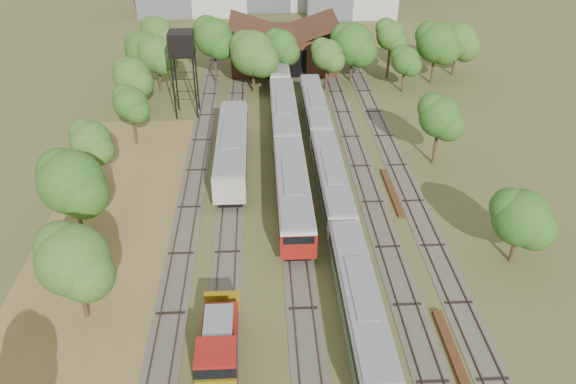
{
  "coord_description": "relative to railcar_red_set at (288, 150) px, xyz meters",
  "views": [
    {
      "loc": [
        -4.78,
        -28.23,
        30.08
      ],
      "look_at": [
        -2.47,
        16.05,
        2.5
      ],
      "focal_mm": 35.0,
      "sensor_mm": 36.0,
      "label": 1
    }
  ],
  "objects": [
    {
      "name": "tree_band_right",
      "position": [
        17.18,
        -2.49,
        2.84
      ],
      "size": [
        6.48,
        42.58,
        7.81
      ],
      "color": "#382616",
      "rests_on": "ground"
    },
    {
      "name": "maintenance_shed",
      "position": [
        1.0,
        32.6,
        0.9
      ],
      "size": [
        16.45,
        11.55,
        7.58
      ],
      "color": "#3C1F15",
      "rests_on": "ground"
    },
    {
      "name": "rail_pile_far",
      "position": [
        10.2,
        -6.11,
        -1.87
      ],
      "size": [
        0.56,
        8.96,
        0.29
      ],
      "primitive_type": "cube",
      "color": "#573119",
      "rests_on": "ground"
    },
    {
      "name": "tree_band_left",
      "position": [
        -18.46,
        4.01,
        3.05
      ],
      "size": [
        8.29,
        75.17,
        8.38
      ],
      "color": "#382616",
      "rests_on": "ground"
    },
    {
      "name": "rail_pile_near",
      "position": [
        10.0,
        -28.14,
        -1.85
      ],
      "size": [
        0.66,
        9.94,
        0.33
      ],
      "primitive_type": "cube",
      "color": "#573119",
      "rests_on": "ground"
    },
    {
      "name": "water_tower",
      "position": [
        -12.26,
        14.66,
        7.1
      ],
      "size": [
        3.12,
        3.12,
        10.81
      ],
      "color": "black",
      "rests_on": "ground"
    },
    {
      "name": "railcar_green_set",
      "position": [
        4.0,
        -6.3,
        -0.25
      ],
      "size": [
        2.7,
        52.08,
        3.33
      ],
      "color": "black",
      "rests_on": "ground"
    },
    {
      "name": "tree_band_far",
      "position": [
        6.2,
        24.58,
        3.71
      ],
      "size": [
        48.89,
        11.24,
        9.66
      ],
      "color": "#382616",
      "rests_on": "ground"
    },
    {
      "name": "ground",
      "position": [
        2.0,
        -25.38,
        -2.01
      ],
      "size": [
        240.0,
        240.0,
        0.0
      ],
      "primitive_type": "plane",
      "color": "#475123",
      "rests_on": "ground"
    },
    {
      "name": "shunter_locomotive",
      "position": [
        -6.0,
        -27.46,
        -0.37
      ],
      "size": [
        2.63,
        8.1,
        3.45
      ],
      "color": "black",
      "rests_on": "ground"
    },
    {
      "name": "railcar_red_set",
      "position": [
        0.0,
        0.0,
        0.0
      ],
      "size": [
        3.07,
        34.58,
        3.8
      ],
      "color": "black",
      "rests_on": "ground"
    },
    {
      "name": "tracks",
      "position": [
        1.33,
        -0.38,
        -1.97
      ],
      "size": [
        24.6,
        80.0,
        0.19
      ],
      "color": "#4C473D",
      "rests_on": "ground"
    },
    {
      "name": "railcar_rear",
      "position": [
        0.0,
        27.25,
        -0.15
      ],
      "size": [
        2.85,
        16.08,
        3.52
      ],
      "color": "black",
      "rests_on": "ground"
    },
    {
      "name": "dry_grass_patch",
      "position": [
        -16.0,
        -17.38,
        -1.99
      ],
      "size": [
        14.0,
        60.0,
        0.04
      ],
      "primitive_type": "cube",
      "color": "brown",
      "rests_on": "ground"
    },
    {
      "name": "old_grey_coach",
      "position": [
        -6.0,
        0.3,
        0.18
      ],
      "size": [
        3.24,
        18.0,
        4.01
      ],
      "color": "black",
      "rests_on": "ground"
    }
  ]
}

